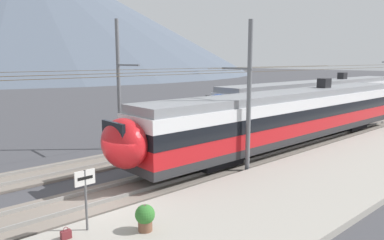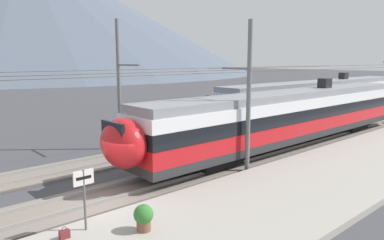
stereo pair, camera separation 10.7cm
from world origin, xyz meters
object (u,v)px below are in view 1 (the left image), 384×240
(train_near_platform, at_px, (289,115))
(catenary_mast_far_side, at_px, (120,84))
(handbag_near_sign, at_px, (66,235))
(potted_plant_platform_edge, at_px, (145,216))
(catenary_mast_mid, at_px, (247,96))
(train_far_track, at_px, (318,97))
(platform_sign, at_px, (85,186))

(train_near_platform, xyz_separation_m, catenary_mast_far_side, (-8.73, 7.09, 2.14))
(handbag_near_sign, height_order, potted_plant_platform_edge, potted_plant_platform_edge)
(catenary_mast_mid, height_order, catenary_mast_far_side, catenary_mast_far_side)
(train_far_track, xyz_separation_m, platform_sign, (-28.66, -7.75, -0.42))
(train_near_platform, relative_size, platform_sign, 13.11)
(train_near_platform, xyz_separation_m, train_far_track, (12.67, 4.96, 0.00))
(train_near_platform, distance_m, potted_plant_platform_edge, 15.22)
(train_near_platform, bearing_deg, catenary_mast_mid, -165.91)
(catenary_mast_far_side, bearing_deg, platform_sign, -126.34)
(train_far_track, relative_size, platform_sign, 14.55)
(catenary_mast_far_side, relative_size, platform_sign, 22.22)
(catenary_mast_far_side, relative_size, handbag_near_sign, 114.30)
(potted_plant_platform_edge, bearing_deg, catenary_mast_far_side, 62.47)
(train_near_platform, relative_size, potted_plant_platform_edge, 30.03)
(train_near_platform, xyz_separation_m, catenary_mast_mid, (-6.40, -1.61, 1.86))
(train_near_platform, bearing_deg, handbag_near_sign, -170.17)
(platform_sign, height_order, handbag_near_sign, platform_sign)
(catenary_mast_far_side, distance_m, handbag_near_sign, 13.42)
(catenary_mast_mid, xyz_separation_m, handbag_near_sign, (-10.37, -1.30, -3.66))
(catenary_mast_far_side, distance_m, potted_plant_platform_edge, 13.14)
(catenary_mast_mid, relative_size, catenary_mast_far_side, 1.00)
(train_far_track, distance_m, handbag_near_sign, 30.53)
(catenary_mast_mid, height_order, potted_plant_platform_edge, catenary_mast_mid)
(train_near_platform, bearing_deg, platform_sign, -170.10)
(train_far_track, height_order, platform_sign, train_far_track)
(train_near_platform, distance_m, platform_sign, 16.24)
(train_far_track, relative_size, handbag_near_sign, 74.88)
(train_far_track, distance_m, potted_plant_platform_edge, 28.75)
(platform_sign, distance_m, handbag_near_sign, 1.59)
(catenary_mast_mid, bearing_deg, train_far_track, 19.01)
(train_far_track, height_order, catenary_mast_far_side, catenary_mast_far_side)
(catenary_mast_far_side, relative_size, potted_plant_platform_edge, 50.87)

